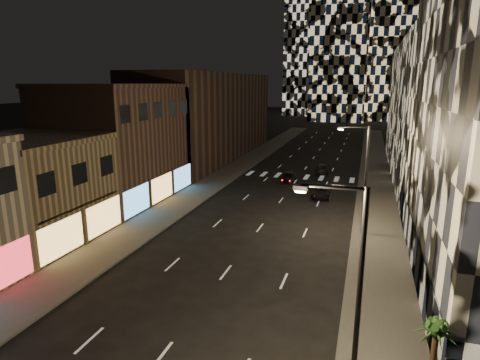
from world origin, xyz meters
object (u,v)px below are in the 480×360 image
Objects in this scene: streetlight_far at (363,173)px; car_dark_midlane at (289,177)px; car_dark_oncoming at (322,168)px; streetlight_near at (352,290)px; palm_tree at (436,335)px; car_dark_rightlane at (321,192)px.

streetlight_far reaches higher than car_dark_midlane.
streetlight_far reaches higher than car_dark_oncoming.
streetlight_near reaches higher than car_dark_midlane.
palm_tree is (3.15, 1.60, -2.20)m from streetlight_near.
car_dark_midlane is 0.84× the size of car_dark_oncoming.
car_dark_rightlane is at bearing 112.59° from streetlight_far.
streetlight_far is at bearing -63.16° from car_dark_midlane.
streetlight_near is 2.15× the size of car_dark_rightlane.
car_dark_midlane is 0.89× the size of car_dark_rightlane.
palm_tree is at bearing -78.22° from car_dark_rightlane.
car_dark_oncoming reaches higher than car_dark_midlane.
streetlight_far is 2.03× the size of car_dark_oncoming.
car_dark_midlane is at bearing 118.80° from streetlight_far.
palm_tree is (3.15, -18.40, -2.20)m from streetlight_far.
streetlight_far is at bearing 99.70° from palm_tree.
streetlight_far is 2.15× the size of car_dark_rightlane.
car_dark_oncoming is 42.71m from palm_tree.
palm_tree is (8.75, -41.72, 2.51)m from car_dark_oncoming.
streetlight_near is 2.42× the size of car_dark_midlane.
car_dark_oncoming is at bearing 101.85° from palm_tree.
palm_tree is at bearing -80.30° from streetlight_far.
car_dark_oncoming is (3.58, 6.61, 0.01)m from car_dark_midlane.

